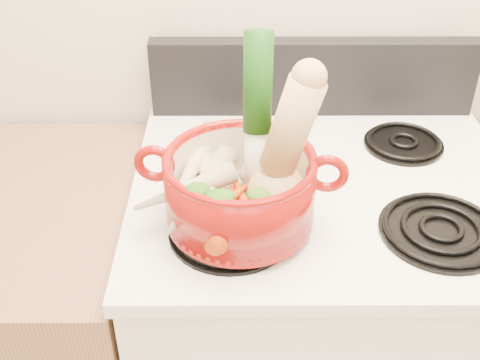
{
  "coord_description": "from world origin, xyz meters",
  "views": [
    {
      "loc": [
        -0.18,
        0.41,
        1.65
      ],
      "look_at": [
        -0.17,
        1.24,
        1.07
      ],
      "focal_mm": 45.0,
      "sensor_mm": 36.0,
      "label": 1
    }
  ],
  "objects_px": {
    "dutch_oven": "(240,189)",
    "leek": "(258,118)",
    "stove_body": "(309,342)",
    "squash": "(284,150)"
  },
  "relations": [
    {
      "from": "dutch_oven",
      "to": "leek",
      "type": "xyz_separation_m",
      "value": [
        0.03,
        0.04,
        0.12
      ]
    },
    {
      "from": "stove_body",
      "to": "squash",
      "type": "height_order",
      "value": "squash"
    },
    {
      "from": "stove_body",
      "to": "dutch_oven",
      "type": "bearing_deg",
      "value": -141.25
    },
    {
      "from": "leek",
      "to": "stove_body",
      "type": "bearing_deg",
      "value": 36.87
    },
    {
      "from": "squash",
      "to": "leek",
      "type": "xyz_separation_m",
      "value": [
        -0.04,
        0.06,
        0.03
      ]
    },
    {
      "from": "squash",
      "to": "leek",
      "type": "bearing_deg",
      "value": 148.91
    },
    {
      "from": "stove_body",
      "to": "leek",
      "type": "distance_m",
      "value": 0.71
    },
    {
      "from": "dutch_oven",
      "to": "squash",
      "type": "bearing_deg",
      "value": -7.77
    },
    {
      "from": "dutch_oven",
      "to": "squash",
      "type": "relative_size",
      "value": 1.0
    },
    {
      "from": "stove_body",
      "to": "leek",
      "type": "height_order",
      "value": "leek"
    }
  ]
}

